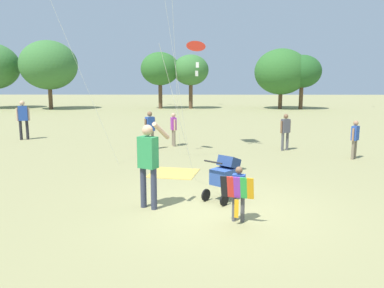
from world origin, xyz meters
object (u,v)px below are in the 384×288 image
(person_red_shirt, at_px, (150,127))
(person_kid_running, at_px, (355,136))
(person_adult_flyer, at_px, (148,158))
(kite_adult_black, at_px, (196,48))
(child_with_butterfly_kite, at_px, (238,189))
(picnic_blanket, at_px, (174,173))
(person_couple_left, at_px, (174,127))
(person_back_turned, at_px, (285,129))
(person_sitting_far, at_px, (23,117))
(stroller, at_px, (226,174))

(person_red_shirt, relative_size, person_kid_running, 1.12)
(person_adult_flyer, bearing_deg, kite_adult_black, 66.77)
(child_with_butterfly_kite, bearing_deg, picnic_blanket, 111.00)
(person_couple_left, xyz_separation_m, person_back_turned, (4.39, -0.93, 0.03))
(person_kid_running, distance_m, person_back_turned, 2.59)
(person_adult_flyer, xyz_separation_m, kite_adult_black, (0.99, 2.30, 2.46))
(person_sitting_far, xyz_separation_m, person_back_turned, (11.33, -2.52, -0.21))
(child_with_butterfly_kite, xyz_separation_m, person_red_shirt, (-2.64, 7.69, 0.23))
(person_sitting_far, distance_m, person_kid_running, 13.99)
(stroller, bearing_deg, child_with_butterfly_kite, -84.59)
(stroller, bearing_deg, person_sitting_far, 134.60)
(person_red_shirt, xyz_separation_m, person_kid_running, (7.29, -1.67, -0.10))
(stroller, xyz_separation_m, person_kid_running, (4.78, 4.59, 0.19))
(person_kid_running, bearing_deg, picnic_blanket, -160.83)
(person_couple_left, bearing_deg, child_with_butterfly_kite, -78.25)
(person_red_shirt, bearing_deg, kite_adult_black, -68.62)
(stroller, distance_m, person_couple_left, 7.30)
(person_adult_flyer, bearing_deg, child_with_butterfly_kite, -23.26)
(stroller, bearing_deg, person_adult_flyer, -159.38)
(picnic_blanket, bearing_deg, person_sitting_far, 139.16)
(person_sitting_far, bearing_deg, stroller, -45.40)
(person_red_shirt, bearing_deg, person_kid_running, -12.94)
(person_red_shirt, height_order, person_kid_running, person_red_shirt)
(person_couple_left, bearing_deg, person_red_shirt, -135.59)
(person_sitting_far, bearing_deg, person_couple_left, -12.92)
(person_adult_flyer, relative_size, kite_adult_black, 0.51)
(person_sitting_far, xyz_separation_m, person_couple_left, (6.95, -1.59, -0.24))
(person_red_shirt, xyz_separation_m, person_sitting_far, (-6.08, 2.44, 0.16))
(person_couple_left, relative_size, picnic_blanket, 1.03)
(person_red_shirt, bearing_deg, child_with_butterfly_kite, -71.02)
(person_adult_flyer, height_order, kite_adult_black, kite_adult_black)
(person_couple_left, bearing_deg, person_back_turned, -11.93)
(person_back_turned, distance_m, picnic_blanket, 5.61)
(stroller, bearing_deg, person_kid_running, 43.85)
(stroller, bearing_deg, kite_adult_black, 113.07)
(person_adult_flyer, xyz_separation_m, picnic_blanket, (0.34, 3.09, -1.08))
(kite_adult_black, distance_m, person_sitting_far, 10.86)
(person_back_turned, bearing_deg, person_red_shirt, 179.17)
(kite_adult_black, bearing_deg, person_couple_left, 99.71)
(stroller, bearing_deg, person_back_turned, 66.07)
(child_with_butterfly_kite, relative_size, stroller, 1.06)
(child_with_butterfly_kite, bearing_deg, person_adult_flyer, 156.74)
(person_couple_left, bearing_deg, person_kid_running, -21.48)
(picnic_blanket, bearing_deg, person_back_turned, 42.30)
(person_sitting_far, bearing_deg, person_red_shirt, -21.91)
(person_sitting_far, xyz_separation_m, picnic_blanket, (7.23, -6.25, -1.04))
(child_with_butterfly_kite, height_order, stroller, child_with_butterfly_kite)
(person_sitting_far, height_order, picnic_blanket, person_sitting_far)
(kite_adult_black, relative_size, person_couple_left, 2.72)
(stroller, distance_m, picnic_blanket, 2.87)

